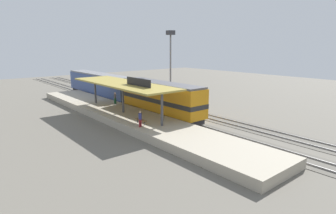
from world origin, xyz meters
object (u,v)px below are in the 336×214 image
object	(u,v)px
platform_bench	(141,120)
locomotive	(161,99)
light_mast	(171,51)
person_walking	(115,98)
passenger_carriage_single	(99,85)
person_waiting	(140,118)

from	to	relation	value
platform_bench	locomotive	bearing A→B (deg)	34.73
light_mast	person_walking	xyz separation A→B (m)	(-10.59, 0.01, -6.54)
passenger_carriage_single	person_waiting	size ratio (longest dim) A/B	11.70
locomotive	person_walking	size ratio (longest dim) A/B	8.44
light_mast	person_walking	world-z (taller)	light_mast
locomotive	passenger_carriage_single	bearing A→B (deg)	90.00
locomotive	person_walking	xyz separation A→B (m)	(-2.79, 7.27, -0.56)
person_waiting	person_walking	xyz separation A→B (m)	(3.91, 12.33, 0.00)
person_waiting	passenger_carriage_single	bearing A→B (deg)	73.80
platform_bench	person_walking	bearing A→B (deg)	74.30
person_waiting	person_walking	world-z (taller)	same
locomotive	passenger_carriage_single	size ratio (longest dim) A/B	0.72
locomotive	person_waiting	size ratio (longest dim) A/B	8.44
light_mast	person_waiting	distance (m)	20.12
platform_bench	passenger_carriage_single	world-z (taller)	passenger_carriage_single
light_mast	person_walking	size ratio (longest dim) A/B	6.84
person_walking	platform_bench	bearing A→B (deg)	-105.70
locomotive	passenger_carriage_single	world-z (taller)	locomotive
platform_bench	light_mast	xyz separation A→B (m)	(13.80, 11.42, 7.05)
platform_bench	passenger_carriage_single	bearing A→B (deg)	74.85
locomotive	person_waiting	bearing A→B (deg)	-142.95
platform_bench	person_waiting	xyz separation A→B (m)	(-0.70, -0.90, 0.51)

